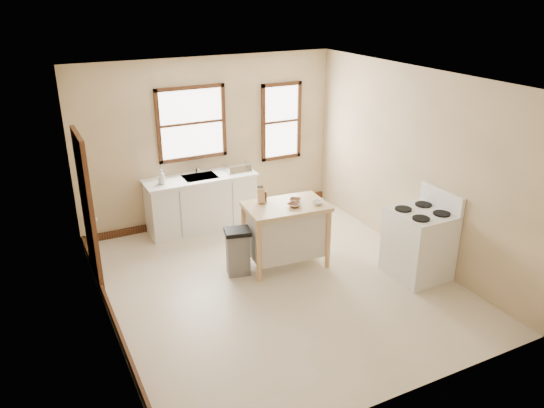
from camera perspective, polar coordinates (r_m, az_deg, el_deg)
The scene contains 23 objects.
floor at distance 7.46m, azimuth 0.55°, elevation -8.48°, with size 5.00×5.00×0.00m, color beige.
ceiling at distance 6.48m, azimuth 0.65°, elevation 13.28°, with size 5.00×5.00×0.00m, color white.
wall_back at distance 9.02m, azimuth -6.74°, elevation 6.68°, with size 4.50×0.04×2.80m, color beige.
wall_left at distance 6.22m, azimuth -18.18°, elevation -1.78°, with size 0.04×5.00×2.80m, color beige.
wall_right at distance 8.07m, azimuth 14.99°, elevation 4.13°, with size 0.04×5.00×2.80m, color beige.
window_main at distance 8.82m, azimuth -8.64°, elevation 8.57°, with size 1.17×0.06×1.22m, color #35160E, non-canonical shape.
window_side at distance 9.48m, azimuth 1.00°, elevation 8.86°, with size 0.77×0.06×1.37m, color #35160E, non-canonical shape.
door_left at distance 7.55m, azimuth -19.24°, elevation -0.49°, with size 0.06×0.90×2.10m, color #35160E.
baseboard_back at distance 9.45m, azimuth -6.31°, elevation -1.20°, with size 4.50×0.04×0.12m, color #35160E.
baseboard_left at distance 6.86m, azimuth -16.56°, elevation -12.00°, with size 0.04×5.00×0.12m, color #35160E.
sink_counter at distance 8.97m, azimuth -7.59°, elevation 0.17°, with size 1.86×0.62×0.92m, color silver, non-canonical shape.
faucet at distance 8.93m, azimuth -8.17°, elevation 3.95°, with size 0.03×0.03×0.22m, color silver.
soap_bottle_a at distance 8.52m, azimuth -11.77°, elevation 2.87°, with size 0.10×0.10×0.25m, color #B2B2B2.
soap_bottle_b at distance 8.56m, azimuth -11.86°, elevation 2.71°, with size 0.08×0.08×0.18m, color #B2B2B2.
dish_rack at distance 8.99m, azimuth -3.74°, elevation 3.90°, with size 0.44×0.33×0.11m, color silver, non-canonical shape.
kitchen_island at distance 7.72m, azimuth 1.48°, elevation -3.33°, with size 1.16×0.74×0.95m, color #DCAC81, non-canonical shape.
knife_block at distance 7.55m, azimuth -1.22°, elevation 0.82°, with size 0.10×0.10×0.20m, color tan, non-canonical shape.
pepper_grinder at distance 7.61m, azimuth -0.72°, elevation 0.80°, with size 0.04×0.04×0.15m, color #462413.
bowl_a at distance 7.46m, azimuth 2.42°, elevation -0.11°, with size 0.18×0.18×0.05m, color brown.
bowl_b at distance 7.63m, azimuth 2.53°, elevation 0.43°, with size 0.17×0.17×0.04m, color brown.
bowl_c at distance 7.55m, azimuth 4.91°, elevation 0.13°, with size 0.15×0.15×0.05m, color white.
trash_bin at distance 7.54m, azimuth -3.68°, elevation -5.14°, with size 0.35×0.30×0.69m, color slate, non-canonical shape.
gas_stove at distance 7.66m, azimuth 15.58°, elevation -3.24°, with size 0.78×0.79×1.24m, color white, non-canonical shape.
Camera 1 is at (-2.93, -5.68, 3.84)m, focal length 35.00 mm.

